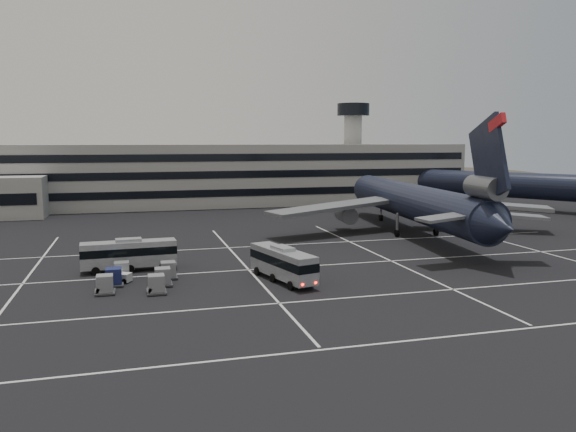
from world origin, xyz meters
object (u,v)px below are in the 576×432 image
object	(u,v)px
tug_a	(127,265)
uld_cluster	(138,277)
bus_near	(283,262)
bus_far	(129,253)
trijet_main	(414,202)

from	to	relation	value
tug_a	uld_cluster	distance (m)	7.67
bus_near	bus_far	xyz separation A→B (m)	(-15.72, 9.31, 0.02)
bus_far	uld_cluster	bearing A→B (deg)	-176.17
bus_near	uld_cluster	size ratio (longest dim) A/B	1.12
bus_near	bus_far	world-z (taller)	bus_far
uld_cluster	bus_far	bearing A→B (deg)	96.98
trijet_main	bus_near	size ratio (longest dim) A/B	5.35
trijet_main	tug_a	distance (m)	45.94
bus_far	uld_cluster	xyz separation A→B (m)	(0.89, -7.31, -1.14)
bus_near	uld_cluster	distance (m)	15.01
bus_near	uld_cluster	xyz separation A→B (m)	(-14.83, 2.01, -1.13)
uld_cluster	tug_a	bearing A→B (deg)	98.81
bus_near	tug_a	world-z (taller)	bus_near
uld_cluster	trijet_main	bearing A→B (deg)	26.52
tug_a	trijet_main	bearing A→B (deg)	-6.27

